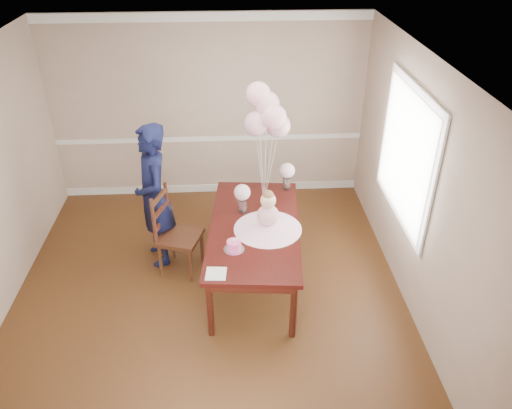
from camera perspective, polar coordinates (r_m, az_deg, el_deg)
name	(u,v)px	position (r m, az deg, el deg)	size (l,w,h in m)	color
floor	(209,299)	(5.89, -5.36, -10.74)	(4.50, 5.00, 0.00)	#361D0D
ceiling	(194,67)	(4.53, -7.09, 15.33)	(4.50, 5.00, 0.02)	white
wall_back	(209,110)	(7.33, -5.44, 10.72)	(4.50, 0.02, 2.70)	gray
wall_right	(421,193)	(5.44, 18.30, 1.25)	(0.02, 5.00, 2.70)	gray
chair_rail_trim	(210,139)	(7.50, -5.27, 7.49)	(4.50, 0.02, 0.07)	silver
crown_molding	(204,17)	(6.97, -6.00, 20.56)	(4.50, 0.02, 0.12)	white
baseboard_trim	(213,188)	(7.88, -4.97, 1.91)	(4.50, 0.02, 0.12)	silver
window_frame	(406,154)	(5.75, 16.82, 5.50)	(0.02, 1.66, 1.56)	white
window_blinds	(405,154)	(5.74, 16.65, 5.50)	(0.01, 1.50, 1.40)	white
dining_table_top	(254,228)	(5.71, -0.18, -2.68)	(1.02, 2.03, 0.05)	black
table_apron	(254,233)	(5.75, -0.18, -3.30)	(0.91, 1.93, 0.10)	black
table_leg_fl	(210,309)	(5.25, -5.26, -11.81)	(0.07, 0.07, 0.71)	black
table_leg_fr	(293,311)	(5.23, 4.28, -12.02)	(0.07, 0.07, 0.71)	black
table_leg_bl	(225,211)	(6.72, -3.56, -0.79)	(0.07, 0.07, 0.71)	black
table_leg_br	(288,212)	(6.70, 3.73, -0.90)	(0.07, 0.07, 0.71)	black
baby_skirt	(268,225)	(5.62, 1.36, -2.35)	(0.77, 0.77, 0.10)	#FFBBE3
baby_torso	(268,215)	(5.55, 1.37, -1.23)	(0.24, 0.24, 0.24)	pink
baby_head	(268,200)	(5.45, 1.40, 0.48)	(0.17, 0.17, 0.17)	beige
baby_hair	(268,196)	(5.42, 1.41, 1.03)	(0.12, 0.12, 0.12)	brown
cake_platter	(234,249)	(5.33, -2.53, -5.15)	(0.22, 0.22, 0.01)	#BCBBC0
birthday_cake	(234,245)	(5.30, -2.54, -4.68)	(0.15, 0.15, 0.10)	#F04B99
cake_flower_a	(234,240)	(5.26, -2.56, -4.10)	(0.03, 0.03, 0.03)	silver
cake_flower_b	(237,239)	(5.27, -2.21, -3.98)	(0.03, 0.03, 0.03)	white
rose_vase_near	(242,206)	(5.91, -1.56, -0.13)	(0.10, 0.10, 0.16)	white
roses_near	(242,192)	(5.82, -1.59, 1.40)	(0.19, 0.19, 0.19)	beige
rose_vase_far	(287,183)	(6.39, 3.53, 2.44)	(0.10, 0.10, 0.16)	white
roses_far	(287,171)	(6.30, 3.59, 3.89)	(0.19, 0.19, 0.19)	#FFD5DF
napkin	(216,274)	(5.03, -4.59, -7.88)	(0.20, 0.20, 0.01)	silver
balloon_weight	(264,200)	(6.16, 0.93, 0.52)	(0.04, 0.04, 0.02)	silver
balloon_a	(256,124)	(5.70, -0.01, 9.20)	(0.28, 0.28, 0.28)	#DB9BB1
balloon_b	(274,117)	(5.62, 2.07, 9.93)	(0.28, 0.28, 0.28)	#FFB4CB
balloon_c	(267,104)	(5.72, 1.26, 11.46)	(0.28, 0.28, 0.28)	#F5ADC5
balloon_d	(258,94)	(5.71, 0.23, 12.50)	(0.28, 0.28, 0.28)	#FCB3C7
balloon_e	(278,125)	(5.80, 2.55, 9.01)	(0.28, 0.28, 0.28)	#E9A5C5
balloon_ribbon_a	(260,169)	(5.95, 0.48, 4.04)	(0.00, 0.00, 0.85)	silver
balloon_ribbon_b	(269,167)	(5.90, 1.46, 4.35)	(0.00, 0.00, 0.95)	white
balloon_ribbon_c	(265,160)	(5.95, 1.08, 5.13)	(0.00, 0.00, 1.06)	white
balloon_ribbon_d	(261,156)	(5.93, 0.59, 5.62)	(0.00, 0.00, 1.16)	white
balloon_ribbon_e	(271,170)	(6.00, 1.70, 3.99)	(0.00, 0.00, 0.80)	white
dining_chair_seat	(180,237)	(6.06, -8.69, -3.72)	(0.47, 0.47, 0.05)	#32190D
chair_leg_fl	(161,261)	(6.14, -10.85, -6.37)	(0.04, 0.04, 0.46)	#391E0F
chair_leg_fr	(191,266)	(6.01, -7.46, -6.99)	(0.04, 0.04, 0.46)	#3A1B0F
chair_leg_bl	(173,243)	(6.42, -9.47, -4.33)	(0.04, 0.04, 0.46)	#341D0E
chair_leg_br	(202,247)	(6.29, -6.21, -4.87)	(0.04, 0.04, 0.46)	#35170E
chair_back_post_l	(154,222)	(5.82, -11.59, -1.96)	(0.04, 0.04, 0.60)	#3E1E11
chair_back_post_r	(167,205)	(6.11, -10.11, -0.02)	(0.04, 0.04, 0.60)	#36160E
chair_slat_low	(162,222)	(6.04, -10.71, -1.99)	(0.03, 0.43, 0.05)	#3C1410
chair_slat_mid	(160,210)	(5.95, -10.87, -0.61)	(0.03, 0.43, 0.05)	#3B1910
chair_slat_top	(159,197)	(5.86, -11.04, 0.81)	(0.03, 0.43, 0.05)	#3E2110
woman	(154,196)	(6.08, -11.57, 0.92)	(0.66, 0.44, 1.82)	black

